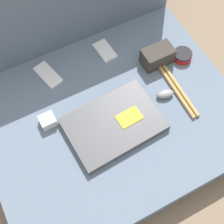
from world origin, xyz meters
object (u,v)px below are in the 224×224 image
at_px(speaker_puck, 182,55).
at_px(phone_black, 105,51).
at_px(charger_brick, 48,121).
at_px(camera_pouch, 157,56).
at_px(laptop, 114,124).
at_px(computer_mouse, 165,94).
at_px(phone_silver, 48,75).

distance_m(speaker_puck, phone_black, 0.33).
bearing_deg(speaker_puck, charger_brick, -178.00).
height_order(speaker_puck, camera_pouch, camera_pouch).
distance_m(laptop, phone_black, 0.35).
relative_size(laptop, speaker_puck, 4.49).
height_order(phone_black, camera_pouch, camera_pouch).
bearing_deg(speaker_puck, laptop, -160.05).
xyz_separation_m(phone_black, charger_brick, (-0.34, -0.20, 0.01)).
bearing_deg(computer_mouse, camera_pouch, 83.44).
bearing_deg(speaker_puck, phone_black, 146.63).
bearing_deg(camera_pouch, phone_silver, 161.35).
distance_m(laptop, computer_mouse, 0.24).
relative_size(camera_pouch, charger_brick, 2.27).
xyz_separation_m(laptop, computer_mouse, (0.24, 0.02, 0.00)).
height_order(phone_silver, camera_pouch, camera_pouch).
distance_m(camera_pouch, charger_brick, 0.51).
bearing_deg(phone_black, speaker_puck, -37.39).
relative_size(computer_mouse, speaker_puck, 0.94).
relative_size(phone_silver, charger_brick, 2.49).
relative_size(phone_silver, phone_black, 1.22).
height_order(phone_silver, phone_black, phone_silver).
xyz_separation_m(camera_pouch, charger_brick, (-0.51, -0.05, -0.02)).
height_order(speaker_puck, phone_silver, speaker_puck).
height_order(computer_mouse, charger_brick, charger_brick).
height_order(phone_black, charger_brick, charger_brick).
bearing_deg(phone_silver, laptop, -81.96).
bearing_deg(phone_black, laptop, -115.64).
distance_m(phone_black, camera_pouch, 0.22).
distance_m(computer_mouse, speaker_puck, 0.21).
bearing_deg(computer_mouse, speaker_puck, 50.74).
relative_size(laptop, charger_brick, 6.40).
relative_size(laptop, camera_pouch, 2.82).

